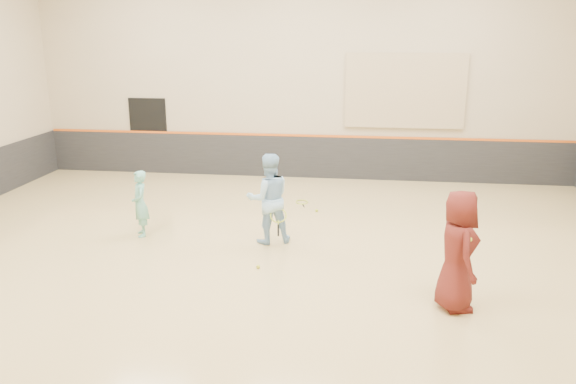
# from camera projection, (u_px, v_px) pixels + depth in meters

# --- Properties ---
(room) EXTENTS (15.04, 12.04, 6.22)m
(room) POSITION_uv_depth(u_px,v_px,m) (267.00, 215.00, 10.24)
(room) COLOR tan
(room) RESTS_ON ground
(wainscot_back) EXTENTS (14.90, 0.04, 1.20)m
(wainscot_back) POSITION_uv_depth(u_px,v_px,m) (302.00, 157.00, 15.99)
(wainscot_back) COLOR #232326
(wainscot_back) RESTS_ON floor
(accent_stripe) EXTENTS (14.90, 0.03, 0.06)m
(accent_stripe) POSITION_uv_depth(u_px,v_px,m) (302.00, 135.00, 15.81)
(accent_stripe) COLOR #D85914
(accent_stripe) RESTS_ON wall_back
(acoustic_panel) EXTENTS (3.20, 0.08, 2.00)m
(acoustic_panel) POSITION_uv_depth(u_px,v_px,m) (405.00, 91.00, 15.10)
(acoustic_panel) COLOR tan
(acoustic_panel) RESTS_ON wall_back
(doorway) EXTENTS (1.10, 0.05, 2.20)m
(doorway) POSITION_uv_depth(u_px,v_px,m) (149.00, 136.00, 16.42)
(doorway) COLOR black
(doorway) RESTS_ON floor
(girl) EXTENTS (0.52, 0.59, 1.36)m
(girl) POSITION_uv_depth(u_px,v_px,m) (140.00, 204.00, 11.37)
(girl) COLOR #6EBFAE
(girl) RESTS_ON floor
(instructor) EXTENTS (1.06, 0.94, 1.80)m
(instructor) POSITION_uv_depth(u_px,v_px,m) (269.00, 199.00, 10.95)
(instructor) COLOR #99C8ED
(instructor) RESTS_ON floor
(young_man) EXTENTS (0.74, 0.99, 1.84)m
(young_man) POSITION_uv_depth(u_px,v_px,m) (458.00, 251.00, 8.28)
(young_man) COLOR #581914
(young_man) RESTS_ON floor
(held_racket) EXTENTS (0.55, 0.55, 0.52)m
(held_racket) POSITION_uv_depth(u_px,v_px,m) (278.00, 215.00, 10.76)
(held_racket) COLOR #AEBF2A
(held_racket) RESTS_ON instructor
(spare_racket) EXTENTS (0.68, 0.68, 0.08)m
(spare_racket) POSITION_uv_depth(u_px,v_px,m) (302.00, 201.00, 13.75)
(spare_racket) COLOR #A0B828
(spare_racket) RESTS_ON floor
(ball_under_racket) EXTENTS (0.07, 0.07, 0.07)m
(ball_under_racket) POSITION_uv_depth(u_px,v_px,m) (258.00, 267.00, 9.91)
(ball_under_racket) COLOR gold
(ball_under_racket) RESTS_ON floor
(ball_in_hand) EXTENTS (0.07, 0.07, 0.07)m
(ball_in_hand) POSITION_uv_depth(u_px,v_px,m) (470.00, 239.00, 7.98)
(ball_in_hand) COLOR #D9EF37
(ball_in_hand) RESTS_ON young_man
(ball_beside_spare) EXTENTS (0.07, 0.07, 0.07)m
(ball_beside_spare) POSITION_uv_depth(u_px,v_px,m) (317.00, 210.00, 13.04)
(ball_beside_spare) COLOR #B7C92E
(ball_beside_spare) RESTS_ON floor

